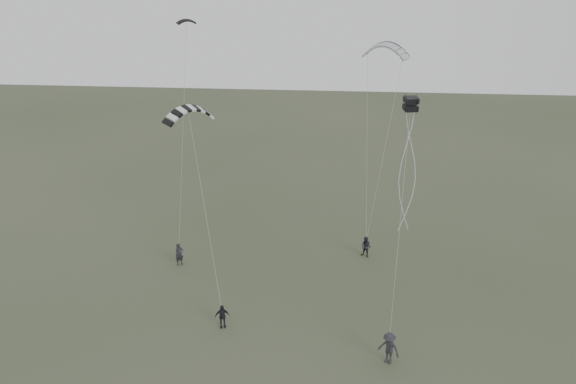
# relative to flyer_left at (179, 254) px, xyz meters

# --- Properties ---
(ground) EXTENTS (140.00, 140.00, 0.00)m
(ground) POSITION_rel_flyer_left_xyz_m (7.05, -5.98, -0.86)
(ground) COLOR #39422A
(ground) RESTS_ON ground
(flyer_left) EXTENTS (0.75, 0.71, 1.72)m
(flyer_left) POSITION_rel_flyer_left_xyz_m (0.00, 0.00, 0.00)
(flyer_left) COLOR black
(flyer_left) RESTS_ON ground
(flyer_right) EXTENTS (1.00, 0.93, 1.65)m
(flyer_right) POSITION_rel_flyer_left_xyz_m (13.86, 2.56, -0.04)
(flyer_right) COLOR black
(flyer_right) RESTS_ON ground
(flyer_center) EXTENTS (0.98, 0.64, 1.55)m
(flyer_center) POSITION_rel_flyer_left_xyz_m (4.76, -7.40, -0.08)
(flyer_center) COLOR black
(flyer_center) RESTS_ON ground
(flyer_far) EXTENTS (1.45, 1.26, 1.95)m
(flyer_far) POSITION_rel_flyer_left_xyz_m (14.71, -9.83, 0.12)
(flyer_far) COLOR #25262A
(flyer_far) RESTS_ON ground
(kite_dark_small) EXTENTS (1.45, 1.22, 0.56)m
(kite_dark_small) POSITION_rel_flyer_left_xyz_m (0.17, 5.57, 16.23)
(kite_dark_small) COLOR black
(kite_dark_small) RESTS_ON flyer_left
(kite_pale_large) EXTENTS (3.72, 2.74, 1.66)m
(kite_pale_large) POSITION_rel_flyer_left_xyz_m (14.74, 7.56, 14.41)
(kite_pale_large) COLOR #ACAEB2
(kite_pale_large) RESTS_ON flyer_right
(kite_striped) EXTENTS (3.18, 3.18, 1.45)m
(kite_striped) POSITION_rel_flyer_left_xyz_m (1.99, -1.89, 11.56)
(kite_striped) COLOR black
(kite_striped) RESTS_ON flyer_center
(kite_box) EXTENTS (0.90, 0.95, 0.81)m
(kite_box) POSITION_rel_flyer_left_xyz_m (15.48, -4.34, 12.69)
(kite_box) COLOR black
(kite_box) RESTS_ON flyer_far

